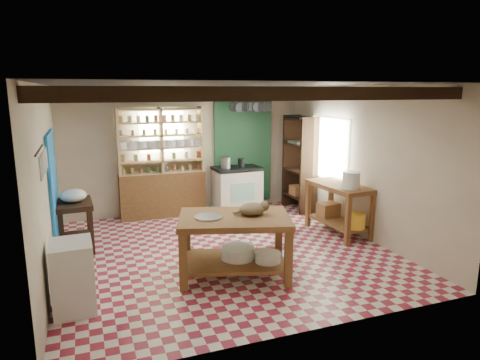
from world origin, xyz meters
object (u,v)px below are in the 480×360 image
object	(u,v)px
white_cabinet	(73,277)
cat	(252,209)
prep_table	(76,226)
stove	(237,189)
work_table	(234,246)
right_counter	(339,209)

from	to	relation	value
white_cabinet	cat	bearing A→B (deg)	4.55
prep_table	white_cabinet	world-z (taller)	white_cabinet
stove	cat	world-z (taller)	cat
work_table	white_cabinet	xyz separation A→B (m)	(-2.07, -0.27, -0.01)
work_table	cat	bearing A→B (deg)	11.31
work_table	white_cabinet	distance (m)	2.09
white_cabinet	prep_table	bearing A→B (deg)	87.93
stove	prep_table	distance (m)	3.42
work_table	right_counter	xyz separation A→B (m)	(2.33, 1.01, 0.03)
white_cabinet	right_counter	world-z (taller)	right_counter
prep_table	right_counter	distance (m)	4.45
stove	white_cabinet	distance (m)	4.61
work_table	cat	xyz separation A→B (m)	(0.25, -0.02, 0.51)
work_table	prep_table	bearing A→B (deg)	155.46
stove	white_cabinet	xyz separation A→B (m)	(-3.21, -3.30, -0.06)
right_counter	cat	size ratio (longest dim) A/B	3.36
stove	cat	size ratio (longest dim) A/B	2.57
work_table	cat	size ratio (longest dim) A/B	3.97
white_cabinet	right_counter	xyz separation A→B (m)	(4.40, 1.28, 0.04)
right_counter	cat	world-z (taller)	cat
cat	right_counter	bearing A→B (deg)	33.27
prep_table	work_table	bearing A→B (deg)	-43.63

